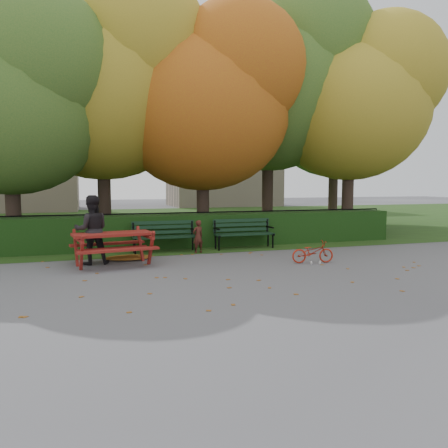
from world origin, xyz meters
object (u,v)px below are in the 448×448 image
object	(u,v)px
bench_left	(164,234)
child	(198,237)
adult	(92,230)
tree_a	(19,95)
tree_e	(361,99)
picnic_table	(113,240)
tree_c	(214,99)
bench_right	(243,231)
tree_b	(113,80)
tree_d	(280,79)
tree_g	(344,111)
bicycle	(313,252)

from	to	relation	value
bench_left	child	size ratio (longest dim) A/B	1.94
adult	tree_a	bearing A→B (deg)	-61.09
tree_e	picnic_table	world-z (taller)	tree_e
tree_c	bench_right	bearing A→B (deg)	-83.30
tree_b	tree_e	world-z (taller)	tree_b
tree_a	child	distance (m)	6.69
tree_e	child	world-z (taller)	tree_e
tree_c	bench_left	world-z (taller)	tree_c
tree_d	picnic_table	distance (m)	10.03
tree_b	bench_left	size ratio (longest dim) A/B	4.88
tree_a	tree_e	bearing A→B (deg)	0.94
bench_left	bench_right	distance (m)	2.40
tree_a	tree_g	xyz separation A→B (m)	(13.52, 4.18, 0.85)
bench_left	bench_right	bearing A→B (deg)	0.00
picnic_table	adult	size ratio (longest dim) A/B	1.22
tree_a	bench_left	distance (m)	5.89
tree_g	picnic_table	xyz separation A→B (m)	(-11.14, -7.72, -4.76)
bench_left	picnic_table	world-z (taller)	bench_left
tree_g	bicycle	world-z (taller)	tree_g
tree_d	bench_left	world-z (taller)	tree_d
child	tree_d	bearing A→B (deg)	-159.40
tree_g	child	distance (m)	12.00
tree_g	child	xyz separation A→B (m)	(-8.77, -6.56, -4.91)
tree_c	tree_e	bearing A→B (deg)	-1.93
child	bicycle	distance (m)	3.29
tree_b	child	bearing A→B (deg)	-60.45
tree_d	picnic_table	size ratio (longest dim) A/B	4.69
child	tree_e	bearing A→B (deg)	177.82
tree_d	bench_left	bearing A→B (deg)	-145.74
tree_d	bicycle	size ratio (longest dim) A/B	9.20
tree_c	bicycle	world-z (taller)	tree_c
tree_a	child	size ratio (longest dim) A/B	8.05
tree_c	tree_b	bearing A→B (deg)	166.55
tree_c	tree_d	bearing A→B (deg)	22.61
picnic_table	tree_g	bearing A→B (deg)	25.47
adult	bicycle	bearing A→B (deg)	162.99
tree_d	tree_c	bearing A→B (deg)	-157.39
tree_g	bench_right	world-z (taller)	tree_g
bench_right	child	world-z (taller)	child
tree_e	bench_right	size ratio (longest dim) A/B	4.53
tree_g	adult	world-z (taller)	tree_g
tree_c	picnic_table	size ratio (longest dim) A/B	3.92
tree_b	tree_d	size ratio (longest dim) A/B	0.92
tree_b	tree_c	size ratio (longest dim) A/B	1.10
tree_g	bicycle	xyz separation A→B (m)	(-6.44, -8.88, -5.10)
tree_e	picnic_table	bearing A→B (deg)	-158.22
bench_left	child	xyz separation A→B (m)	(0.87, -0.50, -0.05)
tree_c	adult	world-z (taller)	tree_c
bench_left	bench_right	world-z (taller)	same
tree_a	picnic_table	distance (m)	5.78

